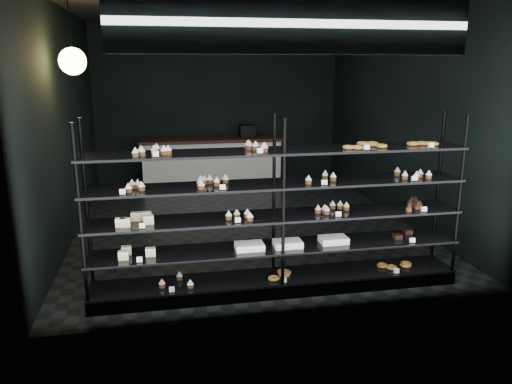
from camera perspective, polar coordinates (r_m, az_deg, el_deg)
The scene contains 5 objects.
room at distance 7.53m, azimuth -1.58°, elevation 8.18°, with size 5.01×6.01×3.20m.
display_shelf at distance 5.38m, azimuth 2.36°, elevation -5.02°, with size 4.00×0.50×1.91m.
signage at distance 4.63m, azimuth 4.61°, elevation 18.49°, with size 3.30×0.05×0.50m.
pendant_lamp at distance 6.51m, azimuth -20.23°, elevation 13.86°, with size 0.32×0.32×0.89m.
service_counter at distance 10.12m, azimuth -5.03°, elevation 3.46°, with size 2.83×0.65×1.23m.
Camera 1 is at (-1.22, -7.38, 2.42)m, focal length 35.00 mm.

